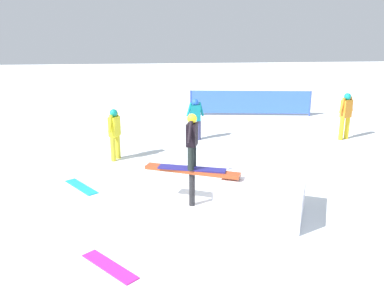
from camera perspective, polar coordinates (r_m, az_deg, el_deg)
ground_plane at (r=10.10m, az=-0.00°, el=-8.15°), size 60.00×60.00×0.00m
rail_feature at (r=9.81m, az=-0.00°, el=-4.19°), size 2.16×1.11×0.90m
snow_kicker_ramp at (r=9.62m, az=9.20°, el=-7.25°), size 2.24×2.08×0.76m
main_rider_on_rail at (r=9.55m, az=-0.00°, el=0.14°), size 1.57×0.74×1.29m
bystander_orange at (r=15.98m, az=19.82°, el=3.83°), size 0.64×0.38×1.66m
bystander_yellow at (r=13.09m, az=-10.28°, el=1.63°), size 0.37×0.64×1.58m
bystander_teal at (r=14.97m, az=0.44°, el=3.61°), size 0.64×0.25×1.48m
loose_snowboard_cyan at (r=11.44m, az=-14.54°, el=-5.55°), size 0.99×1.20×0.02m
loose_snowboard_magenta at (r=7.99m, az=-10.93°, el=-15.73°), size 1.09×1.16×0.02m
safety_fence at (r=18.89m, az=7.78°, el=5.55°), size 5.23×0.64×1.10m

